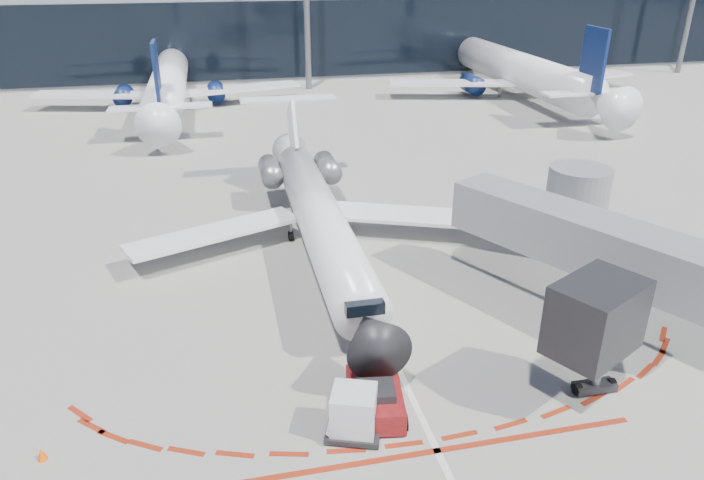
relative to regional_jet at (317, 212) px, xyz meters
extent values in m
plane|color=gray|center=(1.24, -4.74, -2.12)|extent=(260.00, 260.00, 0.00)
cube|color=silver|center=(1.24, -2.74, -2.12)|extent=(0.25, 40.00, 0.01)
cube|color=maroon|center=(1.24, -16.24, -2.12)|extent=(14.00, 0.25, 0.01)
cube|color=#96989B|center=(1.24, 60.26, 2.88)|extent=(150.00, 24.00, 10.00)
cube|color=black|center=(1.24, 48.21, 2.88)|extent=(150.00, 0.20, 9.00)
cube|color=gray|center=(10.24, -9.24, 1.48)|extent=(8.22, 12.61, 2.30)
cube|color=black|center=(7.19, -14.98, 1.48)|extent=(3.86, 3.44, 2.60)
cylinder|color=slate|center=(7.99, -14.58, -0.92)|extent=(0.36, 0.36, 2.40)
cube|color=black|center=(7.99, -14.58, -1.90)|extent=(1.60, 0.60, 0.30)
cylinder|color=gray|center=(13.29, -3.50, 0.28)|extent=(3.20, 3.20, 4.80)
cylinder|color=black|center=(13.29, -3.50, -1.87)|extent=(4.00, 4.00, 0.50)
cylinder|color=white|center=(0.00, -1.05, -0.03)|extent=(2.41, 19.61, 2.41)
cone|color=black|center=(0.00, -12.10, -0.03)|extent=(2.41, 2.50, 2.41)
cone|color=white|center=(0.00, 10.36, -0.03)|extent=(2.41, 3.21, 2.41)
cube|color=black|center=(0.00, -10.67, 0.46)|extent=(1.52, 1.25, 0.49)
cube|color=white|center=(-5.53, 0.29, -0.83)|extent=(9.55, 5.66, 0.28)
cube|color=white|center=(5.53, 0.29, -0.83)|extent=(9.55, 5.66, 0.28)
cube|color=white|center=(0.00, 9.47, 2.11)|extent=(0.22, 4.18, 4.26)
cube|color=white|center=(0.00, 11.34, 3.71)|extent=(6.42, 1.43, 0.14)
cylinder|color=slate|center=(-1.83, 6.80, 0.19)|extent=(1.34, 3.03, 1.34)
cylinder|color=slate|center=(1.83, 6.80, 0.19)|extent=(1.34, 3.03, 1.34)
cylinder|color=black|center=(0.00, -9.25, -1.88)|extent=(0.20, 0.50, 0.50)
cylinder|color=black|center=(-1.34, 1.18, -1.84)|extent=(0.27, 0.57, 0.57)
cylinder|color=black|center=(1.34, 1.18, -1.84)|extent=(0.27, 0.57, 0.57)
cylinder|color=slate|center=(0.00, -9.25, -1.63)|extent=(0.16, 0.16, 0.98)
cube|color=maroon|center=(-0.29, -13.84, -1.61)|extent=(2.31, 3.26, 0.85)
cube|color=black|center=(-0.33, -14.12, -1.04)|extent=(1.47, 1.31, 0.33)
cylinder|color=slate|center=(0.02, -11.80, -1.80)|extent=(0.46, 2.43, 0.09)
cylinder|color=black|center=(-1.33, -14.73, -1.82)|extent=(0.35, 0.64, 0.60)
cylinder|color=black|center=(0.44, -15.00, -1.82)|extent=(0.35, 0.64, 0.60)
cylinder|color=black|center=(-1.01, -12.69, -1.82)|extent=(0.35, 0.64, 0.60)
cylinder|color=black|center=(0.75, -12.95, -1.82)|extent=(0.35, 0.64, 0.60)
imported|color=#C8FA1A|center=(-1.38, -14.83, -1.34)|extent=(0.68, 0.59, 1.57)
cube|color=black|center=(-1.26, -14.82, -1.96)|extent=(2.25, 2.09, 0.20)
cube|color=white|center=(-1.26, -14.82, -1.13)|extent=(1.85, 1.79, 1.47)
cylinder|color=black|center=(-2.15, -15.13, -2.03)|extent=(0.15, 0.20, 0.18)
cylinder|color=black|center=(-0.77, -15.62, -2.03)|extent=(0.15, 0.20, 0.18)
cylinder|color=black|center=(-1.75, -14.01, -2.03)|extent=(0.15, 0.20, 0.18)
cylinder|color=black|center=(-0.37, -14.50, -2.03)|extent=(0.15, 0.20, 0.18)
cone|color=#FF5605|center=(-11.38, -13.85, -1.90)|extent=(0.32, 0.32, 0.44)
camera|label=1|loc=(-4.91, -31.07, 12.88)|focal=32.00mm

